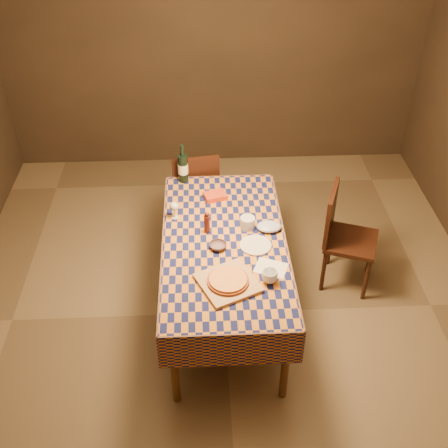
% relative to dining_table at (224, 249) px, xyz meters
% --- Properties ---
extents(room, '(5.00, 5.10, 2.70)m').
position_rel_dining_table_xyz_m(room, '(0.00, 0.00, 0.66)').
color(room, brown).
rests_on(room, ground).
extents(dining_table, '(0.94, 1.84, 0.77)m').
position_rel_dining_table_xyz_m(dining_table, '(0.00, 0.00, 0.00)').
color(dining_table, brown).
rests_on(dining_table, ground).
extents(cutting_board, '(0.49, 0.49, 0.02)m').
position_rel_dining_table_xyz_m(cutting_board, '(0.00, -0.46, 0.09)').
color(cutting_board, '#AB7B50').
rests_on(cutting_board, dining_table).
extents(pizza, '(0.32, 0.32, 0.03)m').
position_rel_dining_table_xyz_m(pizza, '(0.00, -0.46, 0.11)').
color(pizza, maroon).
rests_on(pizza, cutting_board).
extents(pepper_mill, '(0.06, 0.06, 0.19)m').
position_rel_dining_table_xyz_m(pepper_mill, '(-0.13, 0.13, 0.16)').
color(pepper_mill, '#531913').
rests_on(pepper_mill, dining_table).
extents(bowl, '(0.15, 0.15, 0.04)m').
position_rel_dining_table_xyz_m(bowl, '(-0.05, -0.07, 0.10)').
color(bowl, '#5F454F').
rests_on(bowl, dining_table).
extents(wine_glass, '(0.07, 0.07, 0.14)m').
position_rel_dining_table_xyz_m(wine_glass, '(-0.38, 0.32, 0.18)').
color(wine_glass, silver).
rests_on(wine_glass, dining_table).
extents(wine_bottle, '(0.10, 0.10, 0.35)m').
position_rel_dining_table_xyz_m(wine_bottle, '(-0.31, 0.86, 0.21)').
color(wine_bottle, black).
rests_on(wine_bottle, dining_table).
extents(deli_tub, '(0.14, 0.14, 0.09)m').
position_rel_dining_table_xyz_m(deli_tub, '(0.19, 0.16, 0.12)').
color(deli_tub, silver).
rests_on(deli_tub, dining_table).
extents(takeout_container, '(0.21, 0.17, 0.04)m').
position_rel_dining_table_xyz_m(takeout_container, '(-0.05, 0.58, 0.10)').
color(takeout_container, '#BB3818').
rests_on(takeout_container, dining_table).
extents(white_plate, '(0.30, 0.30, 0.01)m').
position_rel_dining_table_xyz_m(white_plate, '(0.23, -0.06, 0.08)').
color(white_plate, silver).
rests_on(white_plate, dining_table).
extents(tumbler, '(0.15, 0.15, 0.09)m').
position_rel_dining_table_xyz_m(tumbler, '(0.29, -0.45, 0.12)').
color(tumbler, white).
rests_on(tumbler, dining_table).
extents(flour_patch, '(0.27, 0.24, 0.00)m').
position_rel_dining_table_xyz_m(flour_patch, '(0.32, -0.31, 0.08)').
color(flour_patch, silver).
rests_on(flour_patch, dining_table).
extents(flour_bag, '(0.20, 0.16, 0.06)m').
position_rel_dining_table_xyz_m(flour_bag, '(0.35, 0.13, 0.10)').
color(flour_bag, '#A2ACCF').
rests_on(flour_bag, dining_table).
extents(chair_far, '(0.48, 0.49, 0.93)m').
position_rel_dining_table_xyz_m(chair_far, '(-0.22, 1.08, -0.17)').
color(chair_far, black).
rests_on(chair_far, ground).
extents(chair_right, '(0.55, 0.54, 0.93)m').
position_rel_dining_table_xyz_m(chair_right, '(1.01, 0.37, -0.17)').
color(chair_right, black).
rests_on(chair_right, ground).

